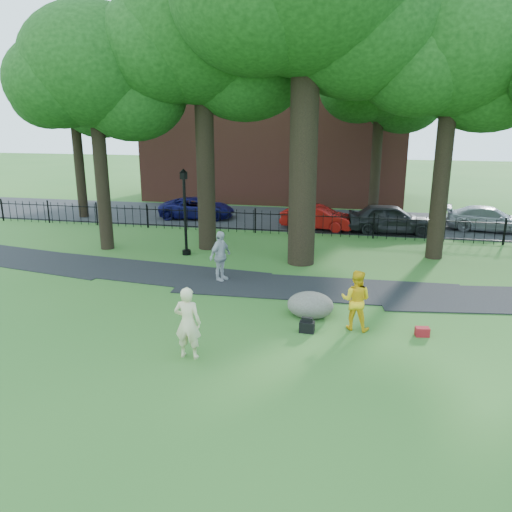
% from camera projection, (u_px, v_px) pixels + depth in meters
% --- Properties ---
extents(ground, '(120.00, 120.00, 0.00)m').
position_uv_depth(ground, '(270.00, 332.00, 14.12)').
color(ground, '#295D20').
rests_on(ground, ground).
extents(footpath, '(36.07, 3.85, 0.03)m').
position_uv_depth(footpath, '(318.00, 289.00, 17.59)').
color(footpath, black).
rests_on(footpath, ground).
extents(street, '(80.00, 7.00, 0.02)m').
position_uv_depth(street, '(320.00, 220.00, 29.18)').
color(street, black).
rests_on(street, ground).
extents(iron_fence, '(44.00, 0.04, 1.20)m').
position_uv_depth(iron_fence, '(313.00, 224.00, 25.25)').
color(iron_fence, black).
rests_on(iron_fence, ground).
extents(brick_building, '(18.00, 8.00, 12.00)m').
position_uv_depth(brick_building, '(276.00, 114.00, 35.88)').
color(brick_building, brown).
rests_on(brick_building, ground).
extents(tree_row, '(26.82, 7.96, 12.42)m').
position_uv_depth(tree_row, '(323.00, 56.00, 19.71)').
color(tree_row, black).
rests_on(tree_row, ground).
extents(woman, '(0.68, 0.45, 1.87)m').
position_uv_depth(woman, '(188.00, 323.00, 12.40)').
color(woman, beige).
rests_on(woman, ground).
extents(man, '(0.95, 0.80, 1.75)m').
position_uv_depth(man, '(356.00, 300.00, 14.09)').
color(man, yellow).
rests_on(man, ground).
extents(pedestrian, '(0.86, 1.19, 1.87)m').
position_uv_depth(pedestrian, '(220.00, 256.00, 18.25)').
color(pedestrian, '#B2B2B7').
rests_on(pedestrian, ground).
extents(boulder, '(1.61, 1.35, 0.82)m').
position_uv_depth(boulder, '(310.00, 303.00, 15.12)').
color(boulder, '#6C655A').
rests_on(boulder, ground).
extents(lamppost, '(0.37, 0.37, 3.75)m').
position_uv_depth(lamppost, '(185.00, 213.00, 21.46)').
color(lamppost, black).
rests_on(lamppost, ground).
extents(backpack, '(0.43, 0.28, 0.32)m').
position_uv_depth(backpack, '(307.00, 327.00, 14.06)').
color(backpack, black).
rests_on(backpack, ground).
extents(red_bag, '(0.40, 0.29, 0.25)m').
position_uv_depth(red_bag, '(422.00, 332.00, 13.82)').
color(red_bag, maroon).
rests_on(red_bag, ground).
extents(red_sedan, '(4.04, 1.91, 1.28)m').
position_uv_depth(red_sedan, '(318.00, 217.00, 26.70)').
color(red_sedan, '#9D0F0C').
rests_on(red_sedan, ground).
extents(navy_van, '(4.58, 2.45, 1.22)m').
position_uv_depth(navy_van, '(197.00, 208.00, 29.54)').
color(navy_van, '#0E0D44').
rests_on(navy_van, ground).
extents(grey_car, '(4.53, 2.06, 1.51)m').
position_uv_depth(grey_car, '(391.00, 218.00, 25.85)').
color(grey_car, black).
rests_on(grey_car, ground).
extents(silver_car, '(4.58, 2.34, 1.27)m').
position_uv_depth(silver_car, '(489.00, 219.00, 26.30)').
color(silver_car, gray).
rests_on(silver_car, ground).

